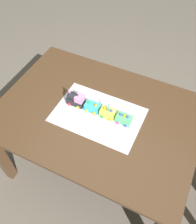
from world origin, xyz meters
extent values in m
plane|color=#6B6054|center=(0.00, 0.00, 0.00)|extent=(8.00, 8.00, 0.00)
cube|color=#4C331E|center=(0.00, 0.00, 0.72)|extent=(1.40, 1.00, 0.03)
cube|color=#4C331E|center=(-0.64, -0.44, 0.35)|extent=(0.07, 0.07, 0.71)
cube|color=#4C331E|center=(-0.64, 0.44, 0.35)|extent=(0.07, 0.07, 0.71)
cube|color=#4C331E|center=(0.64, 0.44, 0.35)|extent=(0.07, 0.07, 0.71)
cube|color=silver|center=(0.01, -0.01, 0.74)|extent=(0.60, 0.40, 0.00)
cube|color=#232328|center=(-0.18, 0.01, 0.77)|extent=(0.12, 0.06, 0.05)
cylinder|color=#232328|center=(-0.19, 0.01, 0.81)|extent=(0.08, 0.05, 0.05)
cube|color=pink|center=(-0.14, 0.01, 0.82)|extent=(0.06, 0.06, 0.04)
cylinder|color=pink|center=(-0.22, 0.01, 0.84)|extent=(0.02, 0.02, 0.03)
sphere|color=#F4EFCC|center=(-0.25, 0.01, 0.78)|extent=(0.02, 0.02, 0.02)
cylinder|color=red|center=(-0.21, -0.02, 0.76)|extent=(0.02, 0.01, 0.02)
cylinder|color=yellow|center=(-0.14, -0.02, 0.76)|extent=(0.02, 0.01, 0.02)
cylinder|color=yellow|center=(-0.21, 0.05, 0.76)|extent=(0.02, 0.01, 0.02)
cylinder|color=#D84CB2|center=(-0.14, 0.05, 0.76)|extent=(0.02, 0.01, 0.02)
cube|color=#38B7C6|center=(-0.05, 0.01, 0.77)|extent=(0.10, 0.06, 0.06)
cylinder|color=yellow|center=(-0.07, -0.02, 0.76)|extent=(0.02, 0.01, 0.02)
cylinder|color=orange|center=(-0.02, -0.02, 0.76)|extent=(0.02, 0.01, 0.02)
cylinder|color=green|center=(-0.07, 0.05, 0.76)|extent=(0.02, 0.01, 0.02)
cylinder|color=green|center=(-0.02, 0.05, 0.76)|extent=(0.02, 0.01, 0.02)
sphere|color=orange|center=(-0.02, 0.01, 0.81)|extent=(0.02, 0.02, 0.02)
sphere|color=green|center=(-0.07, 0.01, 0.81)|extent=(0.02, 0.02, 0.02)
cube|color=#F4E04C|center=(0.07, 0.01, 0.77)|extent=(0.10, 0.06, 0.06)
cylinder|color=green|center=(0.04, -0.02, 0.76)|extent=(0.02, 0.01, 0.02)
cylinder|color=orange|center=(0.10, -0.02, 0.76)|extent=(0.02, 0.01, 0.02)
cylinder|color=#4C59D8|center=(0.04, 0.05, 0.76)|extent=(0.02, 0.01, 0.02)
cylinder|color=#D84CB2|center=(0.10, 0.05, 0.76)|extent=(0.02, 0.01, 0.02)
sphere|color=#4C59D8|center=(0.10, 0.01, 0.81)|extent=(0.02, 0.02, 0.02)
sphere|color=green|center=(0.07, 0.01, 0.81)|extent=(0.02, 0.02, 0.02)
sphere|color=orange|center=(0.05, 0.01, 0.81)|extent=(0.02, 0.02, 0.02)
cube|color=#59CC7A|center=(0.19, 0.01, 0.77)|extent=(0.10, 0.06, 0.06)
cylinder|color=#D84CB2|center=(0.16, -0.02, 0.76)|extent=(0.02, 0.01, 0.02)
cylinder|color=#4C59D8|center=(0.22, -0.02, 0.76)|extent=(0.02, 0.01, 0.02)
cylinder|color=yellow|center=(0.16, 0.05, 0.76)|extent=(0.02, 0.01, 0.02)
cylinder|color=orange|center=(0.22, 0.05, 0.76)|extent=(0.02, 0.01, 0.02)
sphere|color=#4C59D8|center=(0.16, 0.01, 0.81)|extent=(0.02, 0.02, 0.02)
sphere|color=orange|center=(0.19, 0.01, 0.81)|extent=(0.02, 0.02, 0.02)
sphere|color=#4C59D8|center=(0.21, 0.01, 0.81)|extent=(0.02, 0.02, 0.02)
cylinder|color=#4CA5E5|center=(0.08, 0.01, 0.84)|extent=(0.01, 0.01, 0.05)
cone|color=yellow|center=(0.08, 0.01, 0.87)|extent=(0.01, 0.01, 0.01)
camera|label=1|loc=(0.47, -0.95, 2.08)|focal=39.63mm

